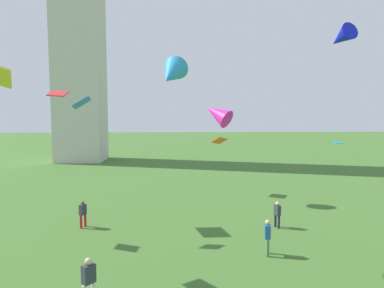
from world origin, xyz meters
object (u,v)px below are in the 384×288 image
(person_0, at_px, (267,235))
(person_1, at_px, (89,279))
(kite_flying_6, at_px, (219,141))
(person_2, at_px, (83,212))
(person_4, at_px, (277,213))
(kite_flying_4, at_px, (217,113))
(kite_flying_7, at_px, (82,103))
(kite_flying_8, at_px, (341,38))
(monument_obelisk, at_px, (78,1))
(kite_flying_5, at_px, (58,93))
(kite_flying_9, at_px, (337,143))
(kite_flying_10, at_px, (171,74))

(person_0, distance_m, person_1, 8.77)
(kite_flying_6, bearing_deg, person_2, 172.61)
(person_4, xyz_separation_m, kite_flying_6, (-2.43, 9.32, 3.70))
(person_2, height_order, kite_flying_4, kite_flying_4)
(person_1, bearing_deg, kite_flying_4, -162.20)
(person_2, relative_size, kite_flying_7, 0.89)
(kite_flying_6, relative_size, kite_flying_8, 0.96)
(monument_obelisk, relative_size, person_0, 25.35)
(person_4, xyz_separation_m, kite_flying_5, (-12.89, -0.29, 7.23))
(person_0, relative_size, person_1, 0.98)
(person_2, relative_size, person_4, 1.03)
(monument_obelisk, distance_m, kite_flying_7, 33.53)
(monument_obelisk, height_order, person_2, monument_obelisk)
(kite_flying_5, relative_size, kite_flying_9, 1.23)
(person_1, relative_size, kite_flying_4, 0.61)
(person_2, xyz_separation_m, kite_flying_5, (-0.96, -0.89, 7.20))
(kite_flying_5, bearing_deg, kite_flying_10, -23.33)
(kite_flying_5, relative_size, kite_flying_6, 0.73)
(kite_flying_5, height_order, kite_flying_9, kite_flying_5)
(person_0, distance_m, person_4, 4.37)
(kite_flying_4, relative_size, kite_flying_9, 3.11)
(kite_flying_4, relative_size, kite_flying_5, 2.53)
(person_0, bearing_deg, kite_flying_10, 106.95)
(person_4, bearing_deg, person_1, -67.90)
(person_2, height_order, kite_flying_8, kite_flying_8)
(person_2, height_order, kite_flying_9, kite_flying_9)
(person_4, xyz_separation_m, kite_flying_4, (-2.93, 7.05, 6.07))
(person_0, relative_size, kite_flying_8, 1.07)
(monument_obelisk, height_order, kite_flying_10, monument_obelisk)
(kite_flying_4, xyz_separation_m, kite_flying_5, (-9.96, -7.34, 1.15))
(person_0, relative_size, kite_flying_4, 0.60)
(person_4, height_order, kite_flying_10, kite_flying_10)
(person_2, bearing_deg, kite_flying_4, 154.25)
(monument_obelisk, height_order, kite_flying_7, monument_obelisk)
(kite_flying_7, bearing_deg, person_0, -128.60)
(person_4, distance_m, kite_flying_6, 10.32)
(kite_flying_4, bearing_deg, person_1, 14.95)
(kite_flying_5, xyz_separation_m, kite_flying_6, (10.46, 9.61, -3.52))
(kite_flying_4, bearing_deg, kite_flying_7, -22.13)
(kite_flying_9, bearing_deg, kite_flying_5, 6.36)
(person_2, distance_m, kite_flying_7, 6.83)
(person_0, xyz_separation_m, kite_flying_6, (-0.73, 13.35, 3.61))
(person_2, relative_size, kite_flying_10, 0.74)
(person_0, height_order, person_2, person_0)
(monument_obelisk, bearing_deg, kite_flying_7, -74.96)
(kite_flying_4, bearing_deg, kite_flying_5, -15.62)
(person_0, bearing_deg, monument_obelisk, 38.15)
(person_2, xyz_separation_m, kite_flying_9, (20.26, 9.28, 3.38))
(person_1, bearing_deg, kite_flying_8, 154.34)
(kite_flying_7, bearing_deg, monument_obelisk, 5.59)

